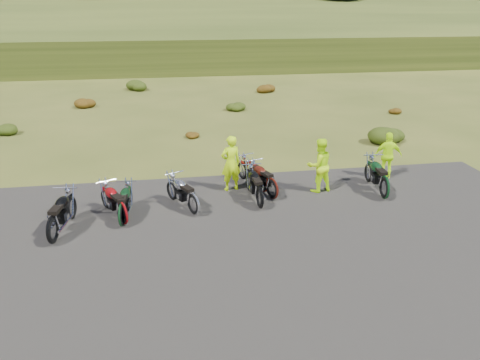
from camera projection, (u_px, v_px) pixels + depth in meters
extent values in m
plane|color=#424C19|center=(226.00, 226.00, 13.37)|extent=(300.00, 300.00, 0.00)
cube|color=black|center=(237.00, 262.00, 11.53)|extent=(20.00, 12.00, 0.04)
cube|color=#314115|center=(166.00, 25.00, 114.54)|extent=(300.00, 90.00, 9.17)
cylinder|color=black|center=(95.00, 2.00, 55.94)|extent=(0.70, 0.70, 2.20)
cylinder|color=black|center=(337.00, 3.00, 59.61)|extent=(0.70, 0.70, 2.20)
ellipsoid|color=#20330C|center=(5.00, 128.00, 22.28)|extent=(1.03, 1.03, 0.61)
ellipsoid|color=#5E2A0B|center=(84.00, 102.00, 27.56)|extent=(1.30, 1.30, 0.77)
ellipsoid|color=#20330C|center=(138.00, 84.00, 32.84)|extent=(1.56, 1.56, 0.92)
ellipsoid|color=#5E2A0B|center=(191.00, 133.00, 21.69)|extent=(0.77, 0.77, 0.45)
ellipsoid|color=#20330C|center=(235.00, 105.00, 26.97)|extent=(1.03, 1.03, 0.61)
ellipsoid|color=#5E2A0B|center=(265.00, 87.00, 32.25)|extent=(1.30, 1.30, 0.77)
ellipsoid|color=#20330C|center=(388.00, 132.00, 20.98)|extent=(1.56, 1.56, 0.92)
ellipsoid|color=#5E2A0B|center=(393.00, 109.00, 26.38)|extent=(0.77, 0.77, 0.45)
imported|color=#BAEC0C|center=(231.00, 164.00, 15.49)|extent=(0.78, 0.61, 1.89)
imported|color=#BAEC0C|center=(319.00, 166.00, 15.42)|extent=(1.01, 0.86, 1.82)
imported|color=#BAEC0C|center=(388.00, 156.00, 16.59)|extent=(1.03, 0.56, 1.68)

